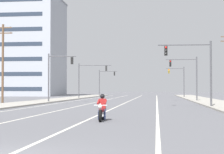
% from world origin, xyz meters
% --- Properties ---
extents(lane_stripe_center, '(0.16, 100.00, 0.01)m').
position_xyz_m(lane_stripe_center, '(0.25, 45.00, 0.00)').
color(lane_stripe_center, beige).
rests_on(lane_stripe_center, ground).
extents(lane_stripe_left, '(0.16, 100.00, 0.01)m').
position_xyz_m(lane_stripe_left, '(-3.68, 45.00, 0.00)').
color(lane_stripe_left, beige).
rests_on(lane_stripe_left, ground).
extents(lane_stripe_right, '(0.16, 100.00, 0.01)m').
position_xyz_m(lane_stripe_right, '(4.13, 45.00, 0.00)').
color(lane_stripe_right, beige).
rests_on(lane_stripe_right, ground).
extents(lane_stripe_far_left, '(0.16, 100.00, 0.01)m').
position_xyz_m(lane_stripe_far_left, '(-7.62, 45.00, 0.00)').
color(lane_stripe_far_left, beige).
rests_on(lane_stripe_far_left, ground).
extents(sidewalk_kerb_right, '(4.40, 110.00, 0.14)m').
position_xyz_m(sidewalk_kerb_right, '(10.97, 40.00, 0.07)').
color(sidewalk_kerb_right, '#9E998E').
rests_on(sidewalk_kerb_right, ground).
extents(sidewalk_kerb_left, '(4.40, 110.00, 0.14)m').
position_xyz_m(sidewalk_kerb_left, '(-10.97, 40.00, 0.07)').
color(sidewalk_kerb_left, '#9E998E').
rests_on(sidewalk_kerb_left, ground).
extents(motorcycle_with_rider, '(0.70, 2.19, 1.46)m').
position_xyz_m(motorcycle_with_rider, '(1.13, 11.76, 0.59)').
color(motorcycle_with_rider, black).
rests_on(motorcycle_with_rider, ground).
extents(traffic_signal_near_right, '(4.97, 0.53, 6.20)m').
position_xyz_m(traffic_signal_near_right, '(7.69, 27.61, 4.10)').
color(traffic_signal_near_right, '#47474C').
rests_on(traffic_signal_near_right, ground).
extents(traffic_signal_near_left, '(3.61, 0.45, 6.20)m').
position_xyz_m(traffic_signal_near_left, '(-8.55, 38.93, 4.02)').
color(traffic_signal_near_left, '#47474C').
rests_on(traffic_signal_near_left, ground).
extents(traffic_signal_mid_right, '(4.36, 0.37, 6.20)m').
position_xyz_m(traffic_signal_mid_right, '(8.42, 45.85, 4.06)').
color(traffic_signal_mid_right, '#47474C').
rests_on(traffic_signal_mid_right, ground).
extents(traffic_signal_mid_left, '(5.81, 0.37, 6.20)m').
position_xyz_m(traffic_signal_mid_left, '(-7.81, 58.07, 4.15)').
color(traffic_signal_mid_left, '#47474C').
rests_on(traffic_signal_mid_left, ground).
extents(traffic_signal_far_right, '(3.64, 0.41, 6.20)m').
position_xyz_m(traffic_signal_far_right, '(8.59, 70.40, 4.02)').
color(traffic_signal_far_right, '#47474C').
rests_on(traffic_signal_far_right, ground).
extents(traffic_signal_far_left, '(4.25, 0.51, 6.20)m').
position_xyz_m(traffic_signal_far_left, '(-8.09, 81.23, 4.06)').
color(traffic_signal_far_left, '#47474C').
rests_on(traffic_signal_far_left, ground).
extents(utility_pole_left_near, '(2.25, 0.26, 9.38)m').
position_xyz_m(utility_pole_left_near, '(-13.98, 34.93, 5.06)').
color(utility_pole_left_near, brown).
rests_on(utility_pole_left_near, ground).
extents(apartment_building_far_left_block, '(23.99, 16.49, 24.31)m').
position_xyz_m(apartment_building_far_left_block, '(-31.60, 84.26, 12.16)').
color(apartment_building_far_left_block, '#999EA8').
rests_on(apartment_building_far_left_block, ground).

